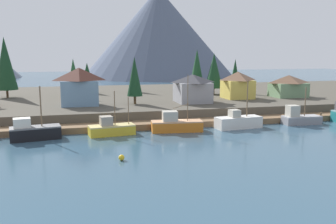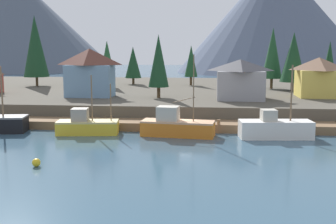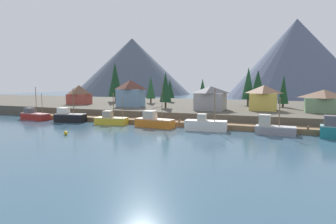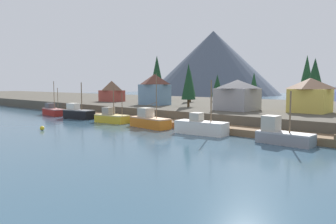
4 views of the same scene
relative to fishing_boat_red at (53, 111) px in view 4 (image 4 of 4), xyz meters
name	(u,v)px [view 4 (image 4 of 4)]	position (x,y,z in m)	size (l,w,h in m)	color
ground_plane	(222,120)	(33.65, 21.93, -1.52)	(400.00, 400.00, 1.00)	#335166
dock	(168,123)	(33.65, 3.92, -0.51)	(80.00, 4.00, 1.60)	brown
shoreline_bank	(248,109)	(33.65, 33.93, 0.23)	(400.00, 56.00, 2.50)	#4C473D
mountain_west_peak	(213,63)	(-58.67, 154.94, 21.58)	(94.64, 94.64, 45.19)	#475160
fishing_boat_red	(53,111)	(0.00, 0.00, 0.00)	(8.46, 3.66, 8.11)	maroon
fishing_boat_black	(78,113)	(11.20, -0.20, 0.19)	(7.39, 3.88, 7.82)	black
fishing_boat_yellow	(111,117)	(22.44, 0.00, 0.00)	(7.26, 3.54, 6.83)	gold
fishing_boat_orange	(149,121)	(32.85, 0.03, 0.14)	(8.43, 3.57, 9.19)	#CC6B1E
fishing_boat_white	(201,127)	(43.82, 0.01, 0.09)	(8.14, 3.55, 8.06)	silver
fishing_boat_grey	(282,135)	(55.99, 0.43, 0.11)	(6.84, 2.78, 6.63)	gray
house_yellow	(310,95)	(52.92, 19.73, 4.57)	(6.40, 6.19, 6.05)	gold
house_red	(112,91)	(-1.62, 19.02, 4.52)	(6.72, 4.92, 5.93)	#9E4238
house_blue	(155,89)	(18.08, 16.44, 5.25)	(7.30, 4.56, 7.36)	#6689A8
house_grey	(237,95)	(40.86, 15.72, 4.44)	(7.01, 7.15, 5.80)	gray
conifer_near_left	(190,83)	(16.95, 31.78, 6.68)	(3.05, 3.05, 8.91)	#4C3823
conifer_near_right	(189,82)	(28.79, 15.99, 7.00)	(3.08, 3.08, 9.44)	#4C3823
conifer_mid_right	(315,79)	(50.72, 28.85, 7.37)	(4.44, 4.44, 10.19)	#4C3823
conifer_back_left	(254,84)	(32.45, 38.90, 6.34)	(2.65, 2.65, 8.05)	#4C3823
conifer_back_right	(307,77)	(47.72, 33.09, 8.02)	(3.69, 3.69, 11.20)	#4C3823
conifer_centre	(157,75)	(2.01, 33.97, 9.32)	(4.94, 4.94, 13.84)	#4C3823
conifer_far_left	(217,86)	(20.32, 40.16, 6.03)	(3.34, 3.34, 7.79)	#4C3823
channel_buoy	(42,128)	(22.32, -13.96, -0.67)	(0.70, 0.70, 0.70)	gold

